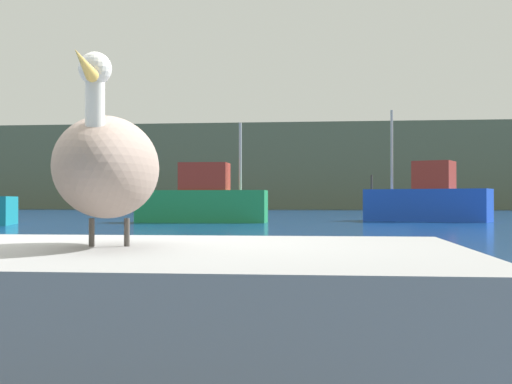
% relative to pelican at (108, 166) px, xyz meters
% --- Properties ---
extents(ground_plane, '(260.00, 260.00, 0.00)m').
position_rel_pelican_xyz_m(ground_plane, '(-0.38, 0.54, -1.14)').
color(ground_plane, navy).
extents(hillside_backdrop, '(140.00, 13.50, 9.05)m').
position_rel_pelican_xyz_m(hillside_backdrop, '(-0.38, 73.47, 3.38)').
color(hillside_backdrop, '#5B664C').
rests_on(hillside_backdrop, ground).
extents(pier_dock, '(3.68, 2.41, 0.72)m').
position_rel_pelican_xyz_m(pier_dock, '(-0.00, 0.01, -0.78)').
color(pier_dock, gray).
rests_on(pier_dock, ground).
extents(pelican, '(0.70, 1.44, 0.93)m').
position_rel_pelican_xyz_m(pelican, '(0.00, 0.00, 0.00)').
color(pelican, gray).
rests_on(pelican, pier_dock).
extents(fishing_boat_blue, '(5.78, 3.78, 5.18)m').
position_rel_pelican_xyz_m(fishing_boat_blue, '(5.67, 28.22, -0.15)').
color(fishing_boat_blue, blue).
rests_on(fishing_boat_blue, ground).
extents(fishing_boat_green, '(5.59, 1.62, 4.30)m').
position_rel_pelican_xyz_m(fishing_boat_green, '(-4.27, 25.59, -0.17)').
color(fishing_boat_green, '#1E8C4C').
rests_on(fishing_boat_green, ground).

